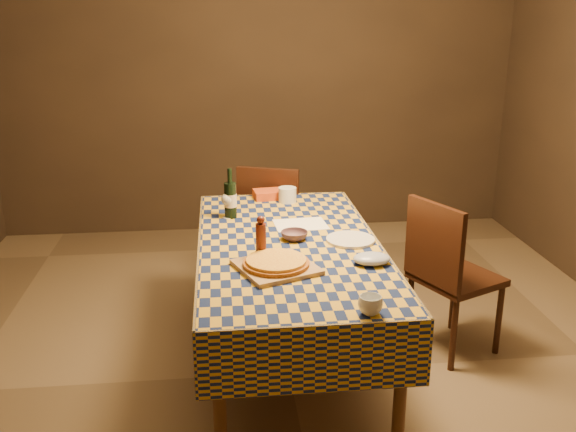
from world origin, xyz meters
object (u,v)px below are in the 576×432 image
at_px(dining_table, 289,256).
at_px(white_plate, 350,240).
at_px(pizza, 276,262).
at_px(wine_bottle, 230,199).
at_px(bowl, 294,235).
at_px(chair_far, 273,222).
at_px(chair_right, 447,269).
at_px(cutting_board, 276,267).

height_order(dining_table, white_plate, white_plate).
relative_size(pizza, wine_bottle, 1.17).
bearing_deg(pizza, bowl, 71.36).
height_order(pizza, chair_far, chair_far).
xyz_separation_m(white_plate, chair_right, (0.59, 0.14, -0.25)).
relative_size(dining_table, white_plate, 7.23).
relative_size(pizza, bowl, 2.43).
relative_size(cutting_board, bowl, 2.37).
xyz_separation_m(pizza, chair_far, (0.11, 1.43, -0.28)).
height_order(bowl, white_plate, bowl).
height_order(cutting_board, bowl, bowl).
relative_size(white_plate, chair_right, 0.27).
bearing_deg(bowl, pizza, -108.64).
bearing_deg(cutting_board, wine_bottle, 103.40).
bearing_deg(dining_table, chair_right, 8.12).
relative_size(pizza, chair_far, 0.37).
bearing_deg(wine_bottle, pizza, -76.60).
bearing_deg(wine_bottle, cutting_board, -76.60).
height_order(wine_bottle, white_plate, wine_bottle).
relative_size(bowl, chair_far, 0.15).
relative_size(wine_bottle, chair_right, 0.31).
distance_m(cutting_board, white_plate, 0.54).
distance_m(dining_table, chair_right, 0.94).
bearing_deg(chair_far, dining_table, -90.33).
relative_size(dining_table, pizza, 5.40).
bearing_deg(white_plate, cutting_board, -141.51).
relative_size(dining_table, chair_far, 1.98).
bearing_deg(chair_right, dining_table, -171.88).
bearing_deg(chair_right, white_plate, -166.68).
xyz_separation_m(bowl, wine_bottle, (-0.32, 0.41, 0.09)).
xyz_separation_m(dining_table, bowl, (0.03, 0.05, 0.10)).
distance_m(pizza, white_plate, 0.54).
bearing_deg(wine_bottle, chair_right, -15.20).
xyz_separation_m(bowl, white_plate, (0.29, -0.06, -0.01)).
height_order(cutting_board, chair_far, chair_far).
height_order(pizza, bowl, pizza).
distance_m(pizza, bowl, 0.41).
distance_m(cutting_board, pizza, 0.03).
distance_m(cutting_board, chair_right, 1.15).
height_order(pizza, chair_right, chair_right).
xyz_separation_m(cutting_board, chair_right, (1.01, 0.48, -0.26)).
distance_m(cutting_board, wine_bottle, 0.83).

